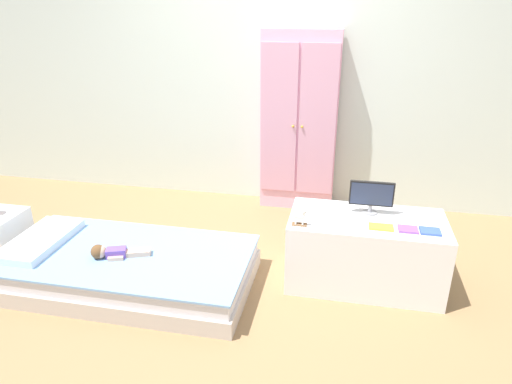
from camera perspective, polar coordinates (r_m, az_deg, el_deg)
ground_plane at (r=3.25m, az=-3.04°, el=-11.57°), size 10.00×10.00×0.02m
back_wall at (r=4.25m, az=2.05°, el=16.42°), size 6.40×0.05×2.70m
bed at (r=3.30m, az=-15.87°, el=-9.22°), size 1.71×0.88×0.24m
pillow at (r=3.56m, az=-25.61°, el=-5.50°), size 0.32×0.63×0.05m
doll at (r=3.21m, az=-18.03°, el=-7.24°), size 0.38×0.20×0.10m
wardrobe at (r=4.16m, az=5.46°, el=8.69°), size 0.68×0.24×1.62m
tv_stand at (r=3.21m, az=13.56°, el=-7.28°), size 1.03×0.53×0.50m
tv_monitor at (r=3.12m, az=14.39°, el=-0.39°), size 0.29×0.10×0.23m
rocking_horse_toy at (r=2.91m, az=5.69°, el=-3.26°), size 0.10×0.04×0.12m
book_yellow at (r=2.99m, az=15.52°, el=-4.29°), size 0.15×0.09×0.01m
book_purple at (r=3.01m, az=18.67°, el=-4.49°), size 0.12×0.10×0.01m
book_blue at (r=3.03m, az=21.16°, el=-4.65°), size 0.12×0.10×0.01m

